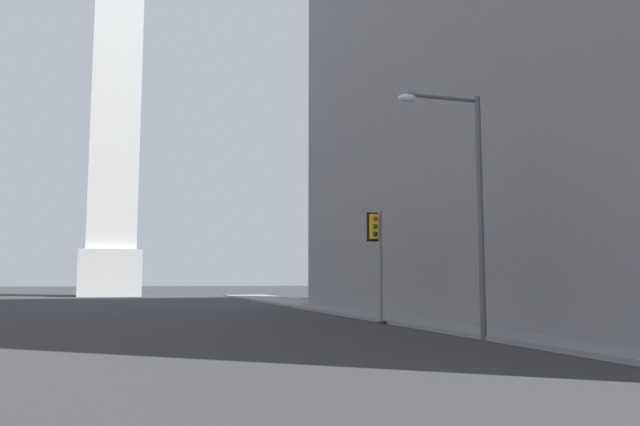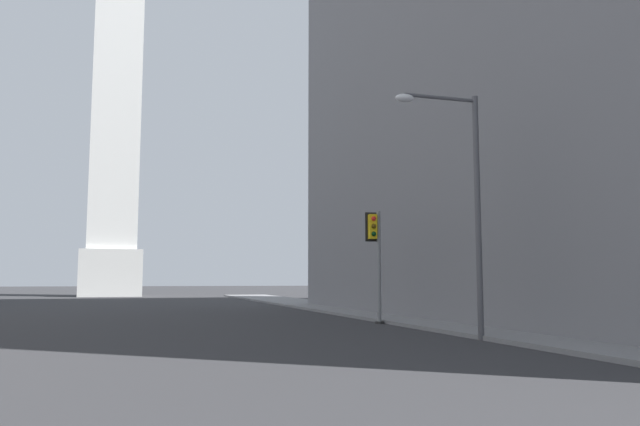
{
  "view_description": "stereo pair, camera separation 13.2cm",
  "coord_description": "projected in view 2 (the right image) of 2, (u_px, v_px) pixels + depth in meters",
  "views": [
    {
      "loc": [
        2.1,
        -2.8,
        1.93
      ],
      "look_at": [
        18.28,
        50.23,
        7.89
      ],
      "focal_mm": 35.0,
      "sensor_mm": 36.0,
      "label": 1
    },
    {
      "loc": [
        2.23,
        -2.84,
        1.93
      ],
      "look_at": [
        18.28,
        50.23,
        7.89
      ],
      "focal_mm": 35.0,
      "sensor_mm": 36.0,
      "label": 2
    }
  ],
  "objects": [
    {
      "name": "street_lamp",
      "position": [
        464.0,
        187.0,
        20.36
      ],
      "size": [
        2.98,
        0.36,
        8.03
      ],
      "color": "#4C4C51",
      "rests_on": "ground_plane"
    },
    {
      "name": "obelisk",
      "position": [
        120.0,
        37.0,
        77.66
      ],
      "size": [
        7.06,
        7.06,
        66.91
      ],
      "color": "silver",
      "rests_on": "ground_plane"
    },
    {
      "name": "traffic_light_mid_right",
      "position": [
        376.0,
        249.0,
        27.88
      ],
      "size": [
        0.76,
        0.52,
        5.01
      ],
      "color": "slate",
      "rests_on": "ground_plane"
    },
    {
      "name": "sidewalk_right",
      "position": [
        397.0,
        316.0,
        32.39
      ],
      "size": [
        5.0,
        91.26,
        0.15
      ],
      "primitive_type": "cube",
      "color": "slate",
      "rests_on": "ground_plane"
    }
  ]
}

